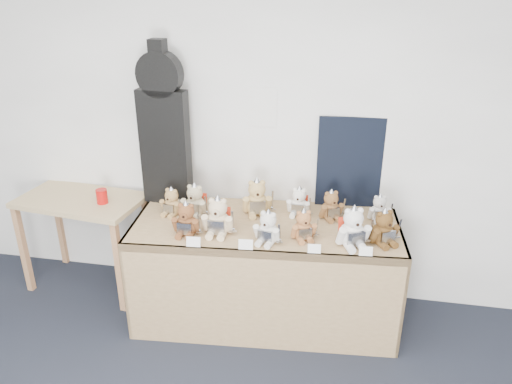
% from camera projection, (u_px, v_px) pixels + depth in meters
% --- Properties ---
extents(room_shell, '(6.00, 6.00, 6.00)m').
position_uv_depth(room_shell, '(263.00, 107.00, 3.73)').
color(room_shell, silver).
rests_on(room_shell, floor).
extents(display_table, '(2.01, 0.97, 0.81)m').
position_uv_depth(display_table, '(265.00, 249.00, 3.63)').
color(display_table, olive).
rests_on(display_table, floor).
extents(side_table, '(1.04, 0.66, 0.82)m').
position_uv_depth(side_table, '(82.00, 212.00, 4.07)').
color(side_table, '#9C7E54').
rests_on(side_table, floor).
extents(guitar_case, '(0.39, 0.14, 1.25)m').
position_uv_depth(guitar_case, '(164.00, 127.00, 3.74)').
color(guitar_case, black).
rests_on(guitar_case, display_table).
extents(navy_board, '(0.53, 0.06, 0.71)m').
position_uv_depth(navy_board, '(352.00, 163.00, 3.77)').
color(navy_board, black).
rests_on(navy_board, display_table).
extents(red_cup, '(0.09, 0.09, 0.12)m').
position_uv_depth(red_cup, '(102.00, 196.00, 3.91)').
color(red_cup, '#B60E0C').
rests_on(red_cup, side_table).
extents(teddy_front_far_left, '(0.22, 0.17, 0.27)m').
position_uv_depth(teddy_front_far_left, '(186.00, 220.00, 3.44)').
color(teddy_front_far_left, brown).
rests_on(teddy_front_far_left, display_table).
extents(teddy_front_left, '(0.25, 0.21, 0.31)m').
position_uv_depth(teddy_front_left, '(218.00, 218.00, 3.45)').
color(teddy_front_left, beige).
rests_on(teddy_front_left, display_table).
extents(teddy_front_centre, '(0.21, 0.19, 0.26)m').
position_uv_depth(teddy_front_centre, '(268.00, 228.00, 3.34)').
color(teddy_front_centre, silver).
rests_on(teddy_front_centre, display_table).
extents(teddy_front_right, '(0.20, 0.19, 0.24)m').
position_uv_depth(teddy_front_right, '(304.00, 226.00, 3.39)').
color(teddy_front_right, '#9E653C').
rests_on(teddy_front_right, display_table).
extents(teddy_front_far_right, '(0.26, 0.25, 0.31)m').
position_uv_depth(teddy_front_far_right, '(353.00, 229.00, 3.30)').
color(teddy_front_far_right, silver).
rests_on(teddy_front_far_right, display_table).
extents(teddy_front_end, '(0.23, 0.22, 0.27)m').
position_uv_depth(teddy_front_end, '(384.00, 229.00, 3.33)').
color(teddy_front_end, brown).
rests_on(teddy_front_end, display_table).
extents(teddy_back_left, '(0.23, 0.20, 0.28)m').
position_uv_depth(teddy_back_left, '(195.00, 202.00, 3.71)').
color(teddy_back_left, tan).
rests_on(teddy_back_left, display_table).
extents(teddy_back_centre_left, '(0.26, 0.23, 0.31)m').
position_uv_depth(teddy_back_centre_left, '(257.00, 199.00, 3.73)').
color(teddy_back_centre_left, tan).
rests_on(teddy_back_centre_left, display_table).
extents(teddy_back_centre_right, '(0.20, 0.17, 0.25)m').
position_uv_depth(teddy_back_centre_right, '(299.00, 203.00, 3.73)').
color(teddy_back_centre_right, white).
rests_on(teddy_back_centre_right, display_table).
extents(teddy_back_right, '(0.21, 0.20, 0.25)m').
position_uv_depth(teddy_back_right, '(331.00, 206.00, 3.67)').
color(teddy_back_right, brown).
rests_on(teddy_back_right, display_table).
extents(teddy_back_end, '(0.19, 0.17, 0.23)m').
position_uv_depth(teddy_back_end, '(379.00, 209.00, 3.65)').
color(teddy_back_end, silver).
rests_on(teddy_back_end, display_table).
extents(teddy_back_far_left, '(0.19, 0.17, 0.24)m').
position_uv_depth(teddy_back_far_left, '(172.00, 203.00, 3.74)').
color(teddy_back_far_left, '#A37D4C').
rests_on(teddy_back_far_left, display_table).
extents(entry_card_a, '(0.10, 0.03, 0.07)m').
position_uv_depth(entry_card_a, '(193.00, 242.00, 3.31)').
color(entry_card_a, white).
rests_on(entry_card_a, display_table).
extents(entry_card_b, '(0.10, 0.03, 0.07)m').
position_uv_depth(entry_card_b, '(246.00, 245.00, 3.28)').
color(entry_card_b, white).
rests_on(entry_card_b, display_table).
extents(entry_card_c, '(0.09, 0.03, 0.06)m').
position_uv_depth(entry_card_c, '(314.00, 249.00, 3.24)').
color(entry_card_c, white).
rests_on(entry_card_c, display_table).
extents(entry_card_d, '(0.09, 0.03, 0.06)m').
position_uv_depth(entry_card_d, '(366.00, 251.00, 3.21)').
color(entry_card_d, white).
rests_on(entry_card_d, display_table).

